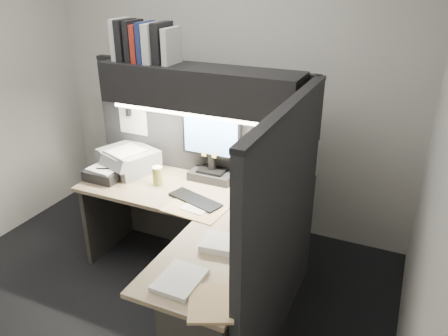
{
  "coord_description": "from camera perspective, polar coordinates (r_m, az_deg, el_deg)",
  "views": [
    {
      "loc": [
        1.6,
        -2.06,
        2.28
      ],
      "look_at": [
        0.44,
        0.51,
        1.0
      ],
      "focal_mm": 35.0,
      "sensor_mm": 36.0,
      "label": 1
    }
  ],
  "objects": [
    {
      "name": "task_light_tube",
      "position": [
        3.2,
        -4.4,
        6.98
      ],
      "size": [
        1.32,
        0.04,
        0.04
      ],
      "primitive_type": "cylinder",
      "rotation": [
        0.0,
        1.57,
        0.0
      ],
      "color": "white",
      "rests_on": "overhead_shelf"
    },
    {
      "name": "desk",
      "position": [
        3.0,
        -4.35,
        -13.51
      ],
      "size": [
        1.7,
        1.53,
        0.73
      ],
      "color": "#90715B",
      "rests_on": "floor"
    },
    {
      "name": "binder_row",
      "position": [
        3.45,
        -10.42,
        15.88
      ],
      "size": [
        0.51,
        0.25,
        0.31
      ],
      "color": "#BCBBB8",
      "rests_on": "overhead_shelf"
    },
    {
      "name": "partition_right",
      "position": [
        2.76,
        7.57,
        -8.36
      ],
      "size": [
        0.06,
        1.5,
        1.6
      ],
      "primitive_type": "cube",
      "color": "black",
      "rests_on": "floor"
    },
    {
      "name": "coffee_cup",
      "position": [
        3.48,
        -8.67,
        -1.08
      ],
      "size": [
        0.09,
        0.09,
        0.14
      ],
      "primitive_type": "cylinder",
      "rotation": [
        0.0,
        0.0,
        -0.17
      ],
      "color": "#B1B548",
      "rests_on": "desk"
    },
    {
      "name": "mouse",
      "position": [
        3.03,
        4.87,
        -6.04
      ],
      "size": [
        0.07,
        0.11,
        0.04
      ],
      "primitive_type": "ellipsoid",
      "rotation": [
        0.0,
        0.0,
        0.04
      ],
      "color": "black",
      "rests_on": "mousepad"
    },
    {
      "name": "paper_stack_b",
      "position": [
        2.47,
        -5.79,
        -14.31
      ],
      "size": [
        0.23,
        0.28,
        0.03
      ],
      "primitive_type": "cube",
      "rotation": [
        0.0,
        0.0,
        -0.01
      ],
      "color": "white",
      "rests_on": "desk"
    },
    {
      "name": "telephone",
      "position": [
        3.3,
        4.94,
        -2.87
      ],
      "size": [
        0.29,
        0.3,
        0.09
      ],
      "primitive_type": "cube",
      "rotation": [
        0.0,
        0.0,
        -0.36
      ],
      "color": "tan",
      "rests_on": "desk"
    },
    {
      "name": "keyboard",
      "position": [
        3.23,
        -3.77,
        -4.2
      ],
      "size": [
        0.46,
        0.27,
        0.02
      ],
      "primitive_type": "cube",
      "rotation": [
        0.0,
        0.0,
        -0.31
      ],
      "color": "black",
      "rests_on": "desk"
    },
    {
      "name": "open_folder",
      "position": [
        3.12,
        -3.83,
        -5.38
      ],
      "size": [
        0.44,
        0.3,
        0.01
      ],
      "primitive_type": "cube",
      "rotation": [
        0.0,
        0.0,
        -0.07
      ],
      "color": "tan",
      "rests_on": "desk"
    },
    {
      "name": "notebook_stack",
      "position": [
        3.68,
        -15.34,
        -0.75
      ],
      "size": [
        0.28,
        0.24,
        0.08
      ],
      "primitive_type": "cube",
      "rotation": [
        0.0,
        0.0,
        0.01
      ],
      "color": "black",
      "rests_on": "desk"
    },
    {
      "name": "floor",
      "position": [
        3.46,
        -10.59,
        -17.32
      ],
      "size": [
        3.5,
        3.5,
        0.0
      ],
      "primitive_type": "plane",
      "color": "black",
      "rests_on": "ground"
    },
    {
      "name": "partition_back",
      "position": [
        3.69,
        -3.08,
        0.65
      ],
      "size": [
        1.9,
        0.06,
        1.6
      ],
      "primitive_type": "cube",
      "color": "black",
      "rests_on": "floor"
    },
    {
      "name": "manila_stack",
      "position": [
        2.32,
        -1.72,
        -17.23
      ],
      "size": [
        0.33,
        0.36,
        0.02
      ],
      "primitive_type": "cube",
      "rotation": [
        0.0,
        0.0,
        0.44
      ],
      "color": "tan",
      "rests_on": "desk"
    },
    {
      "name": "monitor",
      "position": [
        3.47,
        -1.6,
        1.67
      ],
      "size": [
        0.5,
        0.22,
        0.53
      ],
      "rotation": [
        0.0,
        0.0,
        0.0
      ],
      "color": "black",
      "rests_on": "desk"
    },
    {
      "name": "pinned_papers",
      "position": [
        3.13,
        0.13,
        1.25
      ],
      "size": [
        1.76,
        1.31,
        0.51
      ],
      "color": "white",
      "rests_on": "partition_back"
    },
    {
      "name": "wall_right",
      "position": [
        2.27,
        25.83,
        -2.47
      ],
      "size": [
        0.04,
        3.0,
        2.7
      ],
      "primitive_type": "cube",
      "color": "beige",
      "rests_on": "floor"
    },
    {
      "name": "wall_back",
      "position": [
        4.01,
        0.13,
        10.94
      ],
      "size": [
        3.5,
        0.04,
        2.7
      ],
      "primitive_type": "cube",
      "color": "beige",
      "rests_on": "floor"
    },
    {
      "name": "mousepad",
      "position": [
        3.04,
        4.67,
        -6.35
      ],
      "size": [
        0.25,
        0.23,
        0.0
      ],
      "primitive_type": "cube",
      "rotation": [
        0.0,
        0.0,
        -0.28
      ],
      "color": "navy",
      "rests_on": "desk"
    },
    {
      "name": "paper_stack_a",
      "position": [
        2.72,
        -0.38,
        -9.85
      ],
      "size": [
        0.26,
        0.23,
        0.04
      ],
      "primitive_type": "cube",
      "rotation": [
        0.0,
        0.0,
        0.14
      ],
      "color": "white",
      "rests_on": "desk"
    },
    {
      "name": "overhead_shelf",
      "position": [
        3.27,
        -3.31,
        10.5
      ],
      "size": [
        1.55,
        0.34,
        0.3
      ],
      "primitive_type": "cube",
      "color": "black",
      "rests_on": "partition_back"
    },
    {
      "name": "printer",
      "position": [
        3.8,
        -12.32,
        1.09
      ],
      "size": [
        0.54,
        0.5,
        0.18
      ],
      "primitive_type": "cube",
      "rotation": [
        0.0,
        0.0,
        -0.35
      ],
      "color": "#949699",
      "rests_on": "desk"
    }
  ]
}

